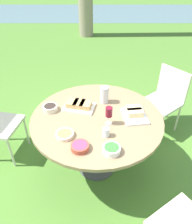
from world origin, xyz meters
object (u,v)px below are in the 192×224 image
at_px(dining_table, 96,124).
at_px(wine_glass, 108,113).
at_px(chair_near_left, 165,96).
at_px(handbag, 114,103).
at_px(water_pitcher, 104,95).

bearing_deg(dining_table, wine_glass, -42.84).
height_order(dining_table, chair_near_left, chair_near_left).
distance_m(chair_near_left, wine_glass, 1.23).
bearing_deg(wine_glass, dining_table, 137.16).
bearing_deg(handbag, chair_near_left, -33.19).
bearing_deg(handbag, wine_glass, -97.84).
bearing_deg(chair_near_left, dining_table, -141.42).
relative_size(dining_table, chair_near_left, 1.50).
height_order(water_pitcher, wine_glass, water_pitcher).
height_order(chair_near_left, wine_glass, wine_glass).
bearing_deg(wine_glass, handbag, 82.16).
distance_m(water_pitcher, wine_glass, 0.37).
relative_size(chair_near_left, wine_glass, 4.76).
bearing_deg(handbag, water_pitcher, -102.88).
relative_size(dining_table, water_pitcher, 7.07).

